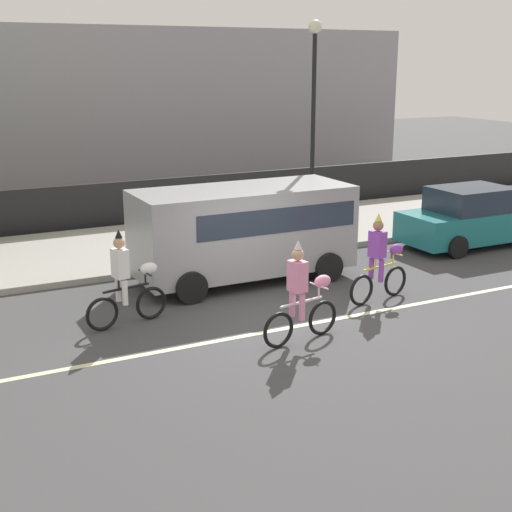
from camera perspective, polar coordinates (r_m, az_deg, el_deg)
ground_plane at (r=14.21m, az=1.87°, el=-5.08°), size 80.00×80.00×0.00m
road_centre_line at (r=13.80m, az=2.86°, el=-5.71°), size 36.00×0.14×0.01m
sidewalk_curb at (r=19.88m, az=-7.08°, el=1.01°), size 60.00×5.00×0.15m
fence_line at (r=22.44m, az=-9.64°, el=4.19°), size 40.00×0.08×1.40m
building_backdrop at (r=30.29m, az=-16.05°, el=11.24°), size 28.00×8.00×6.19m
parade_cyclist_zebra at (r=13.88m, az=-10.31°, el=-2.17°), size 1.70×0.54×1.92m
parade_cyclist_pink at (r=12.89m, az=3.70°, el=-3.31°), size 1.71×0.53×1.92m
parade_cyclist_purple at (r=15.28m, az=9.91°, el=-0.52°), size 1.70×0.54×1.92m
parked_van_grey at (r=16.40m, az=-0.81°, el=2.38°), size 5.00×2.22×2.18m
parked_car_teal at (r=20.51m, az=16.88°, el=2.93°), size 4.10×1.92×1.64m
street_lamp_post at (r=19.81m, az=4.63°, el=12.49°), size 0.36×0.36×5.86m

